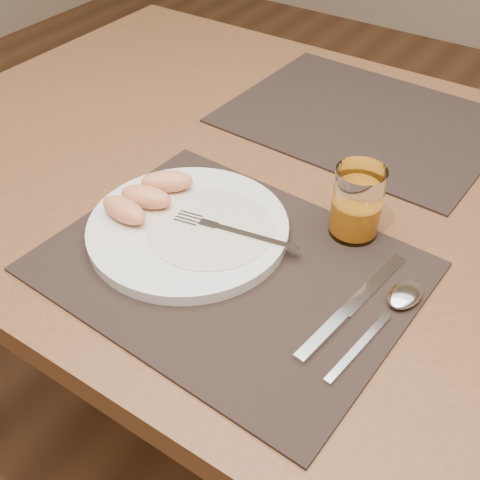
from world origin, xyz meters
name	(u,v)px	position (x,y,z in m)	size (l,w,h in m)	color
ground	(288,449)	(0.00, 0.00, 0.00)	(5.00, 5.00, 0.00)	brown
table	(309,227)	(0.00, 0.00, 0.67)	(1.40, 0.90, 0.75)	brown
placemat_near	(229,267)	(0.00, -0.22, 0.75)	(0.45, 0.35, 0.00)	black
placemat_far	(363,119)	(-0.02, 0.22, 0.75)	(0.45, 0.35, 0.00)	black
plate	(188,228)	(-0.08, -0.20, 0.76)	(0.27, 0.27, 0.02)	white
plate_dressing	(210,227)	(-0.05, -0.19, 0.77)	(0.17, 0.17, 0.00)	white
fork	(225,229)	(-0.03, -0.18, 0.77)	(0.17, 0.05, 0.00)	silver
knife	(345,313)	(0.16, -0.21, 0.76)	(0.04, 0.22, 0.01)	silver
spoon	(399,302)	(0.20, -0.16, 0.76)	(0.04, 0.19, 0.01)	silver
juice_glass	(357,206)	(0.10, -0.07, 0.80)	(0.07, 0.07, 0.10)	white
grapefruit_wedges	(146,196)	(-0.16, -0.20, 0.78)	(0.08, 0.14, 0.03)	#E5925D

